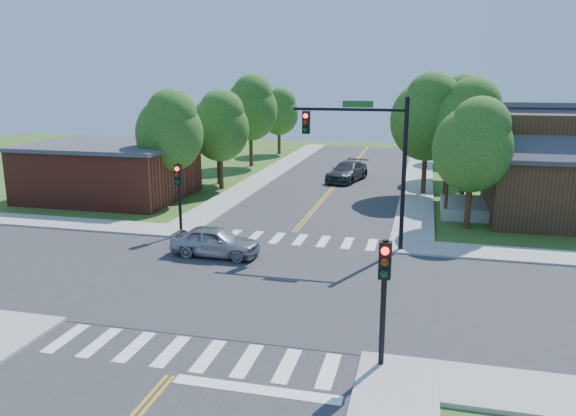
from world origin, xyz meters
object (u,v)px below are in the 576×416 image
(signal_mast_ne, at_px, (368,148))
(car_silver, at_px, (215,242))
(signal_pole_nw, at_px, (179,185))
(car_dgrey, at_px, (347,172))
(signal_pole_se, at_px, (384,280))

(signal_mast_ne, height_order, car_silver, signal_mast_ne)
(signal_pole_nw, xyz_separation_m, car_dgrey, (6.23, 17.38, -1.92))
(signal_mast_ne, xyz_separation_m, signal_pole_nw, (-9.51, -0.01, -2.19))
(signal_mast_ne, relative_size, car_dgrey, 1.31)
(signal_pole_se, xyz_separation_m, signal_pole_nw, (-11.20, 11.20, 0.00))
(car_silver, xyz_separation_m, car_dgrey, (3.23, 20.21, 0.05))
(signal_pole_nw, distance_m, car_silver, 4.57)
(signal_mast_ne, bearing_deg, signal_pole_se, -81.44)
(signal_pole_nw, bearing_deg, car_dgrey, 70.27)
(signal_mast_ne, bearing_deg, car_dgrey, 100.70)
(signal_pole_nw, distance_m, car_dgrey, 18.56)
(signal_mast_ne, xyz_separation_m, car_silver, (-6.51, -2.84, -4.15))
(car_silver, distance_m, car_dgrey, 20.46)
(signal_mast_ne, distance_m, signal_pole_nw, 9.76)
(car_dgrey, bearing_deg, signal_mast_ne, -66.02)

